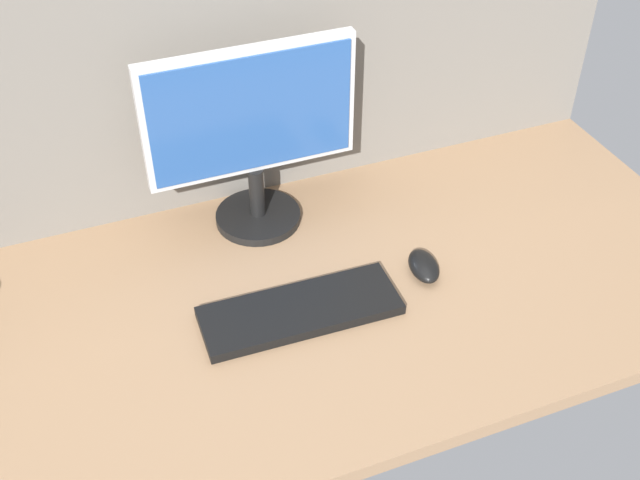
% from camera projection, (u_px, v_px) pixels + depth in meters
% --- Properties ---
extents(ground_plane, '(1.80, 0.80, 0.03)m').
position_uv_depth(ground_plane, '(280.00, 304.00, 1.51)').
color(ground_plane, '#8C6B4C').
extents(cubicle_wall_back, '(1.80, 0.05, 0.73)m').
position_uv_depth(cubicle_wall_back, '(211.00, 39.00, 1.54)').
color(cubicle_wall_back, slate).
rests_on(cubicle_wall_back, ground_plane).
extents(monitor, '(0.43, 0.18, 0.39)m').
position_uv_depth(monitor, '(252.00, 130.00, 1.55)').
color(monitor, black).
rests_on(monitor, ground_plane).
extents(keyboard, '(0.37, 0.14, 0.02)m').
position_uv_depth(keyboard, '(300.00, 311.00, 1.47)').
color(keyboard, black).
rests_on(keyboard, ground_plane).
extents(mouse, '(0.07, 0.10, 0.03)m').
position_uv_depth(mouse, '(424.00, 266.00, 1.55)').
color(mouse, black).
rests_on(mouse, ground_plane).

